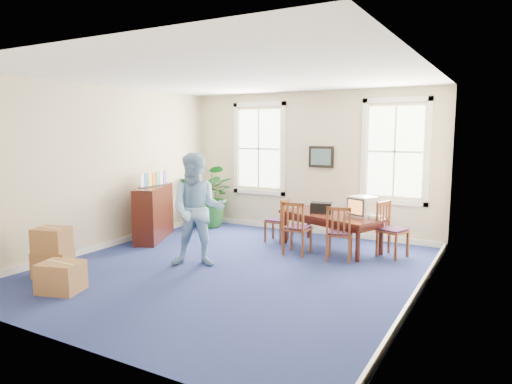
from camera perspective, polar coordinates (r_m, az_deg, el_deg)
The scene contains 25 objects.
floor at distance 7.88m, azimuth -2.82°, elevation -9.51°, with size 6.50×6.50×0.00m, color navy.
ceiling at distance 7.58m, azimuth -2.98°, elevation 14.29°, with size 6.50×6.50×0.00m, color white.
wall_back at distance 10.44m, azimuth 6.70°, elevation 3.62°, with size 6.50×6.50×0.00m, color beige.
wall_front at distance 5.14m, azimuth -22.67°, elevation -1.01°, with size 6.50×6.50×0.00m, color beige.
wall_left at distance 9.51m, azimuth -18.39°, elevation 2.89°, with size 6.50×6.50×0.00m, color beige.
wall_right at distance 6.48m, azimuth 20.13°, elevation 0.79°, with size 6.50×6.50×0.00m, color beige.
baseboard_back at distance 10.63m, azimuth 6.51°, elevation -4.70°, with size 6.00×0.04×0.12m, color white.
baseboard_left at distance 9.72m, azimuth -17.88°, elevation -6.19°, with size 0.04×6.50×0.12m, color white.
baseboard_right at distance 6.83m, azimuth 19.27°, elevation -12.14°, with size 0.04×6.50×0.12m, color white.
window_left at distance 10.98m, azimuth 0.39°, elevation 5.43°, with size 1.40×0.12×2.20m, color white, non-canonical shape.
window_right at distance 9.83m, azimuth 16.98°, elevation 4.85°, with size 1.40×0.12×2.20m, color white, non-canonical shape.
wall_picture at distance 10.28m, azimuth 8.15°, elevation 4.37°, with size 0.58×0.06×0.48m, color black, non-canonical shape.
conference_table at distance 9.19m, azimuth 9.34°, elevation -4.88°, with size 2.04×0.93×0.70m, color #40160E, non-canonical shape.
crt_tv at distance 8.95m, azimuth 13.14°, elevation -1.77°, with size 0.43×0.47×0.39m, color #B7B7BC, non-canonical shape.
game_console at distance 8.86m, azimuth 14.75°, elevation -3.01°, with size 0.18×0.23×0.06m, color white.
equipment_bag at distance 9.22m, azimuth 8.15°, elevation -1.94°, with size 0.41×0.27×0.21m, color black.
chair_near_left at distance 8.68m, azimuth 5.17°, elevation -4.46°, with size 0.46×0.46×1.02m, color brown, non-canonical shape.
chair_near_right at distance 8.38m, azimuth 10.40°, elevation -5.04°, with size 0.45×0.45×1.00m, color brown, non-canonical shape.
chair_end_left at distance 9.63m, azimuth 2.60°, elevation -3.52°, with size 0.41×0.41×0.92m, color brown, non-canonical shape.
chair_end_right at distance 8.82m, azimuth 16.74°, elevation -4.55°, with size 0.46×0.46×1.02m, color brown, non-canonical shape.
man at distance 7.87m, azimuth -7.33°, elevation -2.25°, with size 0.96×0.74×1.96m, color #88B7E1.
credenza at distance 10.06m, azimuth -12.64°, elevation -2.40°, with size 0.44×1.53×1.20m, color #40160E.
brochure_rack at distance 9.95m, azimuth -12.67°, elevation 1.91°, with size 0.13×0.72×0.32m, color #99999E, non-canonical shape.
potted_plant at distance 11.14m, azimuth -5.68°, elevation -0.39°, with size 1.39×1.21×1.55m, color #1A531E.
cardboard_boxes at distance 7.95m, azimuth -22.58°, elevation -6.81°, with size 1.46×1.46×0.84m, color #A16C3F, non-canonical shape.
Camera 1 is at (4.03, -6.36, 2.32)m, focal length 32.00 mm.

